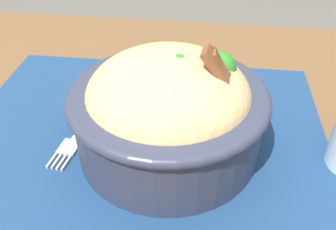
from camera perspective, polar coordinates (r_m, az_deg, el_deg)
table at (r=0.52m, az=-5.98°, el=-11.29°), size 1.02×0.76×0.73m
placemat at (r=0.47m, az=-3.83°, el=-2.59°), size 0.46×0.36×0.00m
bowl at (r=0.41m, az=0.10°, el=1.01°), size 0.23×0.23×0.14m
fork at (r=0.47m, az=-13.85°, el=-3.25°), size 0.03×0.13×0.00m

